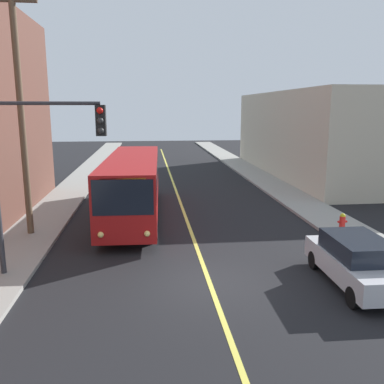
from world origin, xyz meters
TOP-DOWN VIEW (x-y plane):
  - ground_plane at (0.00, 0.00)m, footprint 120.00×120.00m
  - sidewalk_left at (-7.25, 10.00)m, footprint 2.50×90.00m
  - sidewalk_right at (7.25, 10.00)m, footprint 2.50×90.00m
  - lane_stripe_center at (0.00, 15.00)m, footprint 0.16×60.00m
  - building_right_warehouse at (14.49, 21.48)m, footprint 12.00×22.45m
  - city_bus at (-2.73, 8.85)m, footprint 2.94×12.22m
  - parked_car_silver at (4.72, -0.67)m, footprint 1.89×4.44m
  - utility_pole_near at (-7.29, 5.93)m, footprint 2.40×0.28m
  - traffic_signal_left_corner at (-5.41, 1.26)m, footprint 3.75×0.48m
  - fire_hydrant at (6.85, 4.63)m, footprint 0.44×0.26m

SIDE VIEW (x-z plane):
  - ground_plane at x=0.00m, z-range 0.00..0.00m
  - lane_stripe_center at x=0.00m, z-range 0.00..0.01m
  - sidewalk_left at x=-7.25m, z-range 0.00..0.15m
  - sidewalk_right at x=7.25m, z-range 0.00..0.15m
  - fire_hydrant at x=6.85m, z-range 0.16..1.00m
  - parked_car_silver at x=4.72m, z-range 0.03..1.65m
  - city_bus at x=-2.73m, z-range 0.22..3.42m
  - building_right_warehouse at x=14.49m, z-range 0.00..7.01m
  - traffic_signal_left_corner at x=-5.41m, z-range 1.30..7.30m
  - utility_pole_near at x=-7.29m, z-range 0.67..12.01m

